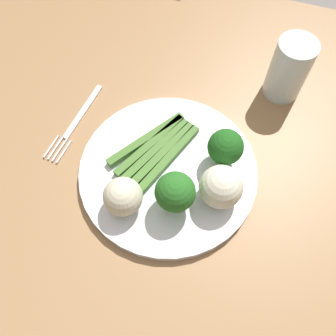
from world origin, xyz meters
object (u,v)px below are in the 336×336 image
plate (168,172)px  cauliflower_mid (123,197)px  asparagus_bundle (156,150)px  water_glass (289,69)px  chair (143,9)px  broccoli_left (175,192)px  dining_table (130,199)px  fork (76,123)px  broccoli_outer_edge (226,147)px  cauliflower_back_right (221,187)px

plate → cauliflower_mid: 0.09m
asparagus_bundle → cauliflower_mid: (0.02, 0.10, 0.02)m
plate → water_glass: (-0.14, -0.22, 0.05)m
chair → plate: size_ratio=3.16×
chair → broccoli_left: size_ratio=12.35×
dining_table → chair: chair is taller
cauliflower_mid → water_glass: 0.34m
fork → water_glass: water_glass is taller
broccoli_outer_edge → cauliflower_back_right: 0.06m
broccoli_outer_edge → fork: broccoli_outer_edge is taller
asparagus_bundle → water_glass: size_ratio=1.42×
dining_table → cauliflower_mid: cauliflower_mid is taller
plate → cauliflower_back_right: 0.09m
asparagus_bundle → cauliflower_mid: bearing=15.2°
cauliflower_mid → fork: size_ratio=0.34×
broccoli_left → fork: broccoli_left is taller
broccoli_left → plate: bearing=-62.4°
broccoli_left → water_glass: (-0.11, -0.27, -0.00)m
asparagus_bundle → water_glass: (-0.17, -0.19, 0.03)m
broccoli_outer_edge → cauliflower_mid: bearing=44.2°
water_glass → broccoli_outer_edge: bearing=69.7°
chair → plate: 0.69m
broccoli_outer_edge → cauliflower_mid: 0.17m
asparagus_bundle → broccoli_outer_edge: size_ratio=2.35×
chair → broccoli_outer_edge: chair is taller
dining_table → broccoli_outer_edge: (-0.14, -0.07, 0.15)m
chair → fork: chair is taller
chair → asparagus_bundle: bearing=113.3°
asparagus_bundle → water_glass: bearing=163.8°
broccoli_left → cauliflower_back_right: bearing=-151.9°
chair → broccoli_left: chair is taller
dining_table → broccoli_left: (-0.09, 0.03, 0.15)m
cauliflower_back_right → fork: (0.26, -0.06, -0.04)m
dining_table → water_glass: (-0.20, -0.24, 0.15)m
chair → cauliflower_back_right: chair is taller
broccoli_outer_edge → broccoli_left: bearing=61.8°
chair → asparagus_bundle: (-0.24, 0.57, 0.25)m
fork → plate: bearing=82.9°
chair → cauliflower_mid: size_ratio=15.39×
water_glass → cauliflower_back_right: bearing=76.7°
dining_table → asparagus_bundle: 0.13m
chair → plate: chair is taller
chair → broccoli_outer_edge: (-0.34, 0.55, 0.28)m
chair → asparagus_bundle: 0.67m
dining_table → chair: 0.66m
broccoli_outer_edge → water_glass: bearing=-110.3°
chair → cauliflower_back_right: size_ratio=13.72×
plate → dining_table: bearing=20.5°
fork → chair: bearing=-164.3°
broccoli_left → cauliflower_mid: broccoli_left is taller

